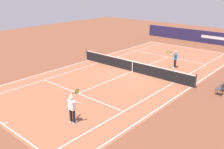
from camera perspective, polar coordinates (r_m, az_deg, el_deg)
The scene contains 9 objects.
ground_plane at distance 22.27m, azimuth 4.64°, elevation 0.69°, with size 60.00×60.00×0.00m, color brown.
court_slab at distance 22.27m, azimuth 4.64°, elevation 0.69°, with size 24.20×11.40×0.00m, color #935138.
court_line_markings at distance 22.27m, azimuth 4.64°, elevation 0.70°, with size 23.85×11.05×0.01m.
tennis_net at distance 22.12m, azimuth 4.68°, elevation 1.90°, with size 0.10×11.70×1.08m.
stadium_barrier at distance 35.77m, azimuth 20.24°, elevation 8.06°, with size 0.26×17.00×1.60m.
tennis_player_near at distance 13.87m, azimuth -9.04°, elevation -7.43°, with size 1.04×0.78×1.70m.
tennis_player_far at distance 23.66m, azimuth 14.18°, elevation 3.63°, with size 1.09×0.73×1.70m.
tennis_ball at distance 19.00m, azimuth -4.97°, elevation -2.58°, with size 0.07×0.07×0.07m, color #CCE01E.
spectator_chair_3 at distance 18.77m, azimuth 23.55°, elevation -2.91°, with size 0.44×0.44×0.88m.
Camera 1 is at (17.03, 12.45, 7.14)m, focal length 40.12 mm.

